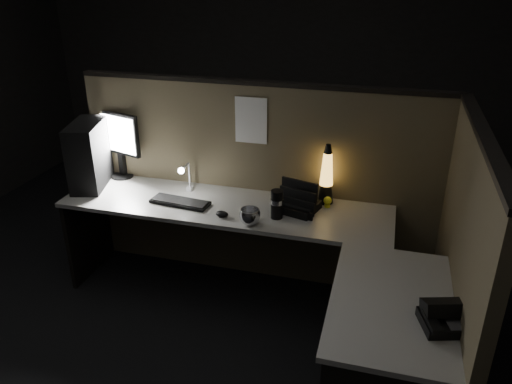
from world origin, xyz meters
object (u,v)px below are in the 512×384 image
(keyboard, at_px, (180,202))
(lava_lamp, at_px, (326,179))
(desk_phone, at_px, (445,316))
(monitor, at_px, (119,139))
(pc_tower, at_px, (89,155))

(keyboard, xyz_separation_m, lava_lamp, (0.97, 0.29, 0.17))
(keyboard, relative_size, desk_phone, 1.60)
(monitor, relative_size, desk_phone, 1.96)
(lava_lamp, xyz_separation_m, desk_phone, (0.72, -1.16, -0.13))
(pc_tower, height_order, keyboard, pc_tower)
(monitor, height_order, lava_lamp, monitor)
(monitor, xyz_separation_m, keyboard, (0.63, -0.34, -0.30))
(monitor, bearing_deg, keyboard, -11.34)
(pc_tower, height_order, monitor, monitor)
(lava_lamp, bearing_deg, monitor, 178.34)
(monitor, bearing_deg, lava_lamp, 15.36)
(pc_tower, relative_size, lava_lamp, 1.13)
(pc_tower, bearing_deg, desk_phone, -37.41)
(pc_tower, xyz_separation_m, desk_phone, (2.46, -1.00, -0.19))
(monitor, distance_m, desk_phone, 2.63)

